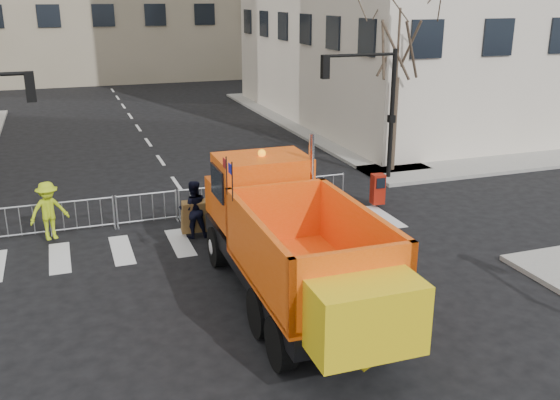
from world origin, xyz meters
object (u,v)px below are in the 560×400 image
object	(u,v)px
cop_a	(239,220)
worker	(49,211)
newspaper_box	(378,189)
cop_b	(193,209)
cop_c	(261,206)
plow_truck	(290,239)

from	to	relation	value
cop_a	worker	bearing A→B (deg)	-55.08
newspaper_box	cop_a	bearing A→B (deg)	-157.08
worker	newspaper_box	bearing A→B (deg)	-20.18
worker	newspaper_box	world-z (taller)	worker
cop_b	worker	distance (m)	4.44
cop_c	newspaper_box	xyz separation A→B (m)	(4.89, 1.28, -0.32)
cop_b	cop_c	bearing A→B (deg)	168.51
worker	cop_a	bearing A→B (deg)	-41.49
plow_truck	cop_b	bearing A→B (deg)	13.63
cop_a	worker	distance (m)	5.92
cop_b	cop_a	bearing A→B (deg)	135.48
cop_a	newspaper_box	world-z (taller)	cop_a
cop_a	worker	world-z (taller)	worker
newspaper_box	cop_b	bearing A→B (deg)	-170.50
cop_b	cop_c	world-z (taller)	cop_c
plow_truck	newspaper_box	size ratio (longest dim) A/B	9.43
plow_truck	cop_c	bearing A→B (deg)	-8.79
plow_truck	newspaper_box	world-z (taller)	plow_truck
cop_a	newspaper_box	distance (m)	6.15
plow_truck	newspaper_box	xyz separation A→B (m)	(5.68, 6.08, -1.09)
cop_a	cop_b	distance (m)	1.74
plow_truck	newspaper_box	distance (m)	8.39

